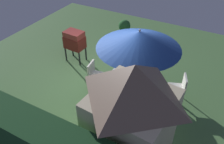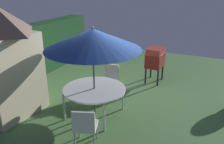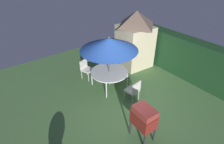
{
  "view_description": "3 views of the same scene",
  "coord_description": "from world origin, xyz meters",
  "px_view_note": "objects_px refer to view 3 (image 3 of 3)",
  "views": [
    {
      "loc": [
        -3.01,
        5.23,
        5.0
      ],
      "look_at": [
        -0.41,
        0.43,
        0.91
      ],
      "focal_mm": 37.43,
      "sensor_mm": 36.0,
      "label": 1
    },
    {
      "loc": [
        -5.72,
        -2.57,
        3.24
      ],
      "look_at": [
        -0.79,
        -0.25,
        1.16
      ],
      "focal_mm": 37.83,
      "sensor_mm": 36.0,
      "label": 2
    },
    {
      "loc": [
        4.18,
        -3.68,
        4.81
      ],
      "look_at": [
        -0.26,
        -0.32,
        1.29
      ],
      "focal_mm": 29.0,
      "sensor_mm": 36.0,
      "label": 3
    }
  ],
  "objects_px": {
    "patio_umbrella": "(109,44)",
    "chair_near_shed": "(134,90)",
    "patio_table": "(109,73)",
    "bbq_grill": "(144,118)",
    "chair_far_side": "(86,68)",
    "garden_shed": "(135,39)"
  },
  "relations": [
    {
      "from": "patio_umbrella",
      "to": "chair_near_shed",
      "type": "relative_size",
      "value": 2.56
    },
    {
      "from": "patio_table",
      "to": "bbq_grill",
      "type": "height_order",
      "value": "bbq_grill"
    },
    {
      "from": "chair_far_side",
      "to": "patio_table",
      "type": "bearing_deg",
      "value": 20.51
    },
    {
      "from": "patio_table",
      "to": "patio_umbrella",
      "type": "height_order",
      "value": "patio_umbrella"
    },
    {
      "from": "garden_shed",
      "to": "patio_umbrella",
      "type": "bearing_deg",
      "value": -69.74
    },
    {
      "from": "patio_table",
      "to": "chair_near_shed",
      "type": "distance_m",
      "value": 1.35
    },
    {
      "from": "patio_table",
      "to": "patio_umbrella",
      "type": "distance_m",
      "value": 1.3
    },
    {
      "from": "patio_table",
      "to": "patio_umbrella",
      "type": "relative_size",
      "value": 0.68
    },
    {
      "from": "bbq_grill",
      "to": "chair_far_side",
      "type": "bearing_deg",
      "value": 175.24
    },
    {
      "from": "chair_near_shed",
      "to": "chair_far_side",
      "type": "relative_size",
      "value": 1.0
    },
    {
      "from": "chair_far_side",
      "to": "garden_shed",
      "type": "bearing_deg",
      "value": 81.23
    },
    {
      "from": "patio_table",
      "to": "chair_far_side",
      "type": "xyz_separation_m",
      "value": [
        -1.21,
        -0.45,
        -0.18
      ]
    },
    {
      "from": "garden_shed",
      "to": "chair_near_shed",
      "type": "bearing_deg",
      "value": -43.03
    },
    {
      "from": "garden_shed",
      "to": "bbq_grill",
      "type": "xyz_separation_m",
      "value": [
        3.59,
        -2.97,
        -0.58
      ]
    },
    {
      "from": "patio_table",
      "to": "chair_far_side",
      "type": "relative_size",
      "value": 1.75
    },
    {
      "from": "patio_umbrella",
      "to": "chair_far_side",
      "type": "relative_size",
      "value": 2.56
    },
    {
      "from": "bbq_grill",
      "to": "chair_near_shed",
      "type": "xyz_separation_m",
      "value": [
        -1.46,
        0.98,
        -0.33
      ]
    },
    {
      "from": "bbq_grill",
      "to": "chair_far_side",
      "type": "xyz_separation_m",
      "value": [
        -4.0,
        0.33,
        -0.33
      ]
    },
    {
      "from": "bbq_grill",
      "to": "chair_near_shed",
      "type": "bearing_deg",
      "value": 146.2
    },
    {
      "from": "garden_shed",
      "to": "bbq_grill",
      "type": "bearing_deg",
      "value": -39.56
    },
    {
      "from": "patio_table",
      "to": "patio_umbrella",
      "type": "bearing_deg",
      "value": -172.87
    },
    {
      "from": "patio_table",
      "to": "bbq_grill",
      "type": "relative_size",
      "value": 1.31
    }
  ]
}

